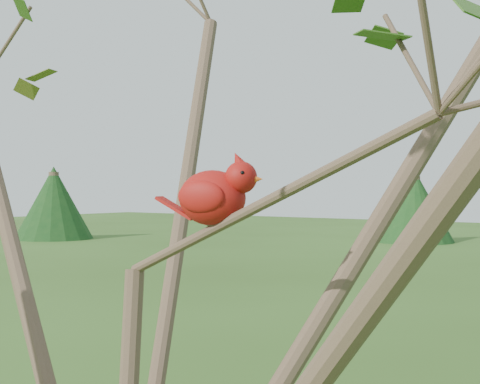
{
  "coord_description": "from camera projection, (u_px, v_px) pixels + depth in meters",
  "views": [
    {
      "loc": [
        0.91,
        -0.87,
        2.11
      ],
      "look_at": [
        0.19,
        0.1,
        2.1
      ],
      "focal_mm": 55.0,
      "sensor_mm": 36.0,
      "label": 1
    }
  ],
  "objects": [
    {
      "name": "crabapple_tree",
      "position": [
        114.0,
        176.0,
        1.21
      ],
      "size": [
        2.35,
        2.05,
        2.95
      ],
      "color": "#473326",
      "rests_on": "ground"
    },
    {
      "name": "cardinal",
      "position": [
        216.0,
        195.0,
        1.22
      ],
      "size": [
        0.19,
        0.12,
        0.13
      ],
      "rotation": [
        0.0,
        0.0,
        0.26
      ],
      "color": "#B0190F",
      "rests_on": "ground"
    }
  ]
}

